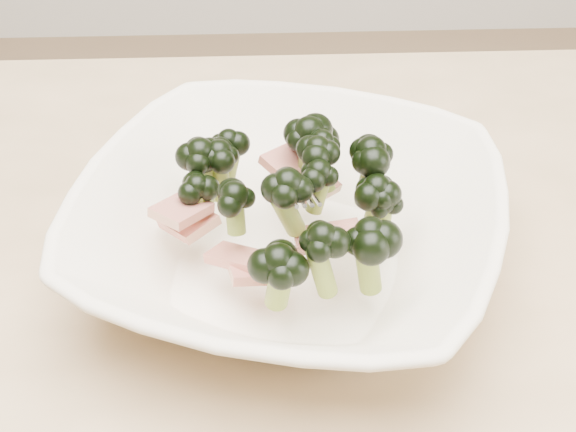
% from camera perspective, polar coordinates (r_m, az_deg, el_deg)
% --- Properties ---
extents(dining_table, '(1.20, 0.80, 0.75)m').
position_cam_1_polar(dining_table, '(0.64, -8.27, -14.22)').
color(dining_table, tan).
rests_on(dining_table, ground).
extents(broccoli_dish, '(0.38, 0.38, 0.12)m').
position_cam_1_polar(broccoli_dish, '(0.57, 0.03, -0.68)').
color(broccoli_dish, white).
rests_on(broccoli_dish, dining_table).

